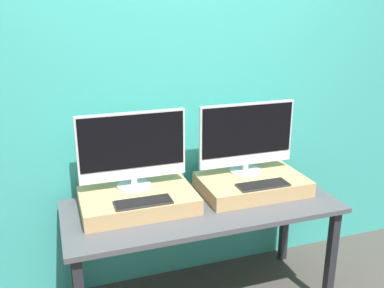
# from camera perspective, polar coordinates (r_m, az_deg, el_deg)

# --- Properties ---
(wall_back) EXTENTS (8.00, 0.04, 2.60)m
(wall_back) POSITION_cam_1_polar(r_m,az_deg,el_deg) (2.76, -1.52, 6.82)
(wall_back) COLOR teal
(wall_back) RESTS_ON ground_plane
(workbench) EXTENTS (1.64, 0.67, 0.70)m
(workbench) POSITION_cam_1_polar(r_m,az_deg,el_deg) (2.62, 1.31, -9.49)
(workbench) COLOR #47474C
(workbench) RESTS_ON ground_plane
(wooden_riser_left) EXTENTS (0.66, 0.43, 0.09)m
(wooden_riser_left) POSITION_cam_1_polar(r_m,az_deg,el_deg) (2.55, -7.21, -7.46)
(wooden_riser_left) COLOR tan
(wooden_riser_left) RESTS_ON workbench
(monitor_left) EXTENTS (0.64, 0.21, 0.46)m
(monitor_left) POSITION_cam_1_polar(r_m,az_deg,el_deg) (2.53, -7.94, -0.68)
(monitor_left) COLOR silver
(monitor_left) RESTS_ON wooden_riser_left
(keyboard_left) EXTENTS (0.32, 0.12, 0.01)m
(keyboard_left) POSITION_cam_1_polar(r_m,az_deg,el_deg) (2.39, -6.53, -7.71)
(keyboard_left) COLOR #2D2D2D
(keyboard_left) RESTS_ON wooden_riser_left
(wooden_riser_right) EXTENTS (0.66, 0.43, 0.09)m
(wooden_riser_right) POSITION_cam_1_polar(r_m,az_deg,el_deg) (2.77, 7.98, -5.31)
(wooden_riser_right) COLOR tan
(wooden_riser_right) RESTS_ON workbench
(monitor_right) EXTENTS (0.64, 0.21, 0.46)m
(monitor_right) POSITION_cam_1_polar(r_m,az_deg,el_deg) (2.76, 7.30, 0.92)
(monitor_right) COLOR silver
(monitor_right) RESTS_ON wooden_riser_right
(keyboard_right) EXTENTS (0.32, 0.12, 0.01)m
(keyboard_right) POSITION_cam_1_polar(r_m,az_deg,el_deg) (2.63, 9.45, -5.39)
(keyboard_right) COLOR #2D2D2D
(keyboard_right) RESTS_ON wooden_riser_right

